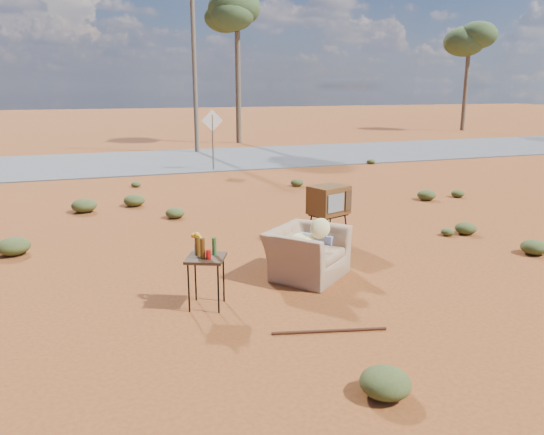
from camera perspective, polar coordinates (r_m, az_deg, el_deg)
name	(u,v)px	position (r m, az deg, el deg)	size (l,w,h in m)	color
ground	(297,291)	(8.05, 2.70, -7.91)	(140.00, 140.00, 0.00)	brown
highway	(161,161)	(22.30, -11.84, 5.99)	(140.00, 7.00, 0.04)	#565659
armchair	(309,245)	(8.60, 3.97, -3.00)	(1.52, 1.60, 1.06)	#947050
tv_unit	(329,201)	(10.29, 6.14, 1.79)	(0.85, 0.76, 1.13)	black
side_table	(204,254)	(7.34, -7.36, -3.95)	(0.67, 0.67, 1.02)	#362113
rusty_bar	(329,331)	(6.82, 6.19, -12.02)	(0.04, 0.04, 1.46)	#482213
road_sign	(212,129)	(19.47, -6.42, 9.46)	(0.78, 0.06, 2.19)	brown
eucalyptus_center	(237,18)	(29.20, -3.77, 20.67)	(3.20, 3.20, 7.60)	brown
eucalyptus_right	(470,41)	(39.75, 20.48, 17.36)	(3.20, 3.20, 7.10)	brown
utility_pole_center	(194,60)	(24.92, -8.38, 16.45)	(1.40, 0.20, 8.00)	brown
scrub_patch	(188,219)	(11.85, -8.98, -0.16)	(17.49, 8.07, 0.33)	#435023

